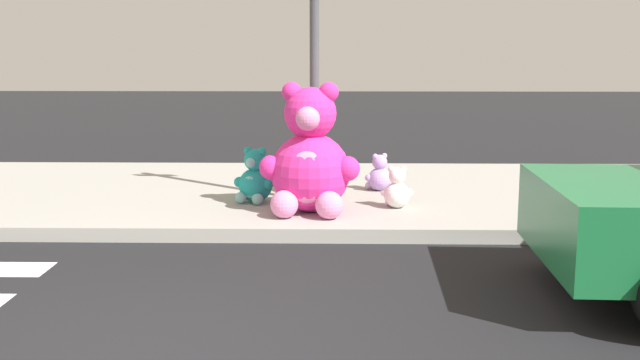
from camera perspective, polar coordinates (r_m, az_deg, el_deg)
sidewalk at (r=9.80m, az=-6.14°, el=-1.08°), size 28.00×4.40×0.15m
sign_pole at (r=8.74m, az=-0.43°, el=9.33°), size 0.56×0.11×3.20m
plush_pink_large at (r=8.24m, az=-0.77°, el=1.46°), size 1.11×0.98×1.44m
plush_red at (r=9.48m, az=-1.68°, el=0.73°), size 0.47×0.53×0.68m
plush_tan at (r=9.85m, az=0.60°, el=0.87°), size 0.43×0.41×0.59m
plush_lavender at (r=9.61m, az=4.52°, el=0.34°), size 0.34×0.35×0.48m
plush_teal at (r=8.88m, az=-5.01°, el=-0.01°), size 0.48×0.47×0.66m
plush_white at (r=8.59m, az=5.89°, el=-0.83°), size 0.37×0.33×0.48m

